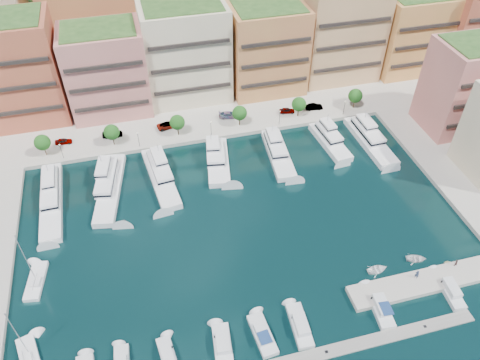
# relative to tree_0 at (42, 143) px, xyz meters

# --- Properties ---
(ground) EXTENTS (400.00, 400.00, 0.00)m
(ground) POSITION_rel_tree_0_xyz_m (40.00, -33.50, -4.74)
(ground) COLOR black
(ground) RESTS_ON ground
(north_quay) EXTENTS (220.00, 64.00, 2.00)m
(north_quay) POSITION_rel_tree_0_xyz_m (40.00, 28.50, -4.74)
(north_quay) COLOR #9E998E
(north_quay) RESTS_ON ground
(hillside) EXTENTS (240.00, 40.00, 58.00)m
(hillside) POSITION_rel_tree_0_xyz_m (40.00, 76.50, -4.74)
(hillside) COLOR #173314
(hillside) RESTS_ON ground
(finger_pier) EXTENTS (32.00, 5.00, 2.00)m
(finger_pier) POSITION_rel_tree_0_xyz_m (70.00, -55.50, -4.74)
(finger_pier) COLOR #9E998E
(finger_pier) RESTS_ON ground
(apartment_1) EXTENTS (20.00, 16.50, 26.80)m
(apartment_1) POSITION_rel_tree_0_xyz_m (-4.00, 18.49, 9.57)
(apartment_1) COLOR #B04E3A
(apartment_1) RESTS_ON north_quay
(apartment_2) EXTENTS (20.00, 15.50, 22.80)m
(apartment_2) POSITION_rel_tree_0_xyz_m (17.00, 16.49, 7.57)
(apartment_2) COLOR tan
(apartment_2) RESTS_ON north_quay
(apartment_3) EXTENTS (22.00, 16.50, 25.80)m
(apartment_3) POSITION_rel_tree_0_xyz_m (38.00, 18.49, 9.07)
(apartment_3) COLOR beige
(apartment_3) RESTS_ON north_quay
(apartment_4) EXTENTS (20.00, 15.50, 23.80)m
(apartment_4) POSITION_rel_tree_0_xyz_m (60.00, 16.49, 8.07)
(apartment_4) COLOR #C18C48
(apartment_4) RESTS_ON north_quay
(apartment_5) EXTENTS (22.00, 16.50, 26.80)m
(apartment_5) POSITION_rel_tree_0_xyz_m (82.00, 18.49, 9.57)
(apartment_5) COLOR #DEA975
(apartment_5) RESTS_ON north_quay
(apartment_6) EXTENTS (20.00, 15.50, 22.80)m
(apartment_6) POSITION_rel_tree_0_xyz_m (104.00, 16.49, 7.57)
(apartment_6) COLOR #E29752
(apartment_6) RESTS_ON north_quay
(apartment_7) EXTENTS (22.00, 16.50, 24.80)m
(apartment_7) POSITION_rel_tree_0_xyz_m (124.00, 14.49, 8.57)
(apartment_7) COLOR #B04E3A
(apartment_7) RESTS_ON north_quay
(apartment_east_a) EXTENTS (18.00, 14.50, 22.80)m
(apartment_east_a) POSITION_rel_tree_0_xyz_m (102.00, -13.51, 7.57)
(apartment_east_a) COLOR tan
(apartment_east_a) RESTS_ON east_quay
(backblock_1) EXTENTS (26.00, 18.00, 30.00)m
(backblock_1) POSITION_rel_tree_0_xyz_m (15.00, 40.50, 11.26)
(backblock_1) COLOR #C18C48
(backblock_1) RESTS_ON north_quay
(backblock_2) EXTENTS (26.00, 18.00, 30.00)m
(backblock_2) POSITION_rel_tree_0_xyz_m (45.00, 40.50, 11.26)
(backblock_2) COLOR #DEA975
(backblock_2) RESTS_ON north_quay
(tree_0) EXTENTS (3.80, 3.80, 5.65)m
(tree_0) POSITION_rel_tree_0_xyz_m (0.00, 0.00, 0.00)
(tree_0) COLOR #473323
(tree_0) RESTS_ON north_quay
(tree_1) EXTENTS (3.80, 3.80, 5.65)m
(tree_1) POSITION_rel_tree_0_xyz_m (16.00, 0.00, 0.00)
(tree_1) COLOR #473323
(tree_1) RESTS_ON north_quay
(tree_2) EXTENTS (3.80, 3.80, 5.65)m
(tree_2) POSITION_rel_tree_0_xyz_m (32.00, 0.00, 0.00)
(tree_2) COLOR #473323
(tree_2) RESTS_ON north_quay
(tree_3) EXTENTS (3.80, 3.80, 5.65)m
(tree_3) POSITION_rel_tree_0_xyz_m (48.00, 0.00, 0.00)
(tree_3) COLOR #473323
(tree_3) RESTS_ON north_quay
(tree_4) EXTENTS (3.80, 3.80, 5.65)m
(tree_4) POSITION_rel_tree_0_xyz_m (64.00, 0.00, 0.00)
(tree_4) COLOR #473323
(tree_4) RESTS_ON north_quay
(tree_5) EXTENTS (3.80, 3.80, 5.65)m
(tree_5) POSITION_rel_tree_0_xyz_m (80.00, 0.00, 0.00)
(tree_5) COLOR #473323
(tree_5) RESTS_ON north_quay
(lamppost_0) EXTENTS (0.30, 0.30, 4.20)m
(lamppost_0) POSITION_rel_tree_0_xyz_m (4.00, -2.30, -0.92)
(lamppost_0) COLOR black
(lamppost_0) RESTS_ON north_quay
(lamppost_1) EXTENTS (0.30, 0.30, 4.20)m
(lamppost_1) POSITION_rel_tree_0_xyz_m (22.00, -2.30, -0.92)
(lamppost_1) COLOR black
(lamppost_1) RESTS_ON north_quay
(lamppost_2) EXTENTS (0.30, 0.30, 4.20)m
(lamppost_2) POSITION_rel_tree_0_xyz_m (40.00, -2.30, -0.92)
(lamppost_2) COLOR black
(lamppost_2) RESTS_ON north_quay
(lamppost_3) EXTENTS (0.30, 0.30, 4.20)m
(lamppost_3) POSITION_rel_tree_0_xyz_m (58.00, -2.30, -0.92)
(lamppost_3) COLOR black
(lamppost_3) RESTS_ON north_quay
(lamppost_4) EXTENTS (0.30, 0.30, 4.20)m
(lamppost_4) POSITION_rel_tree_0_xyz_m (76.00, -2.30, -0.92)
(lamppost_4) COLOR black
(lamppost_4) RESTS_ON north_quay
(yacht_0) EXTENTS (4.81, 24.01, 7.30)m
(yacht_0) POSITION_rel_tree_0_xyz_m (1.56, -15.45, -3.53)
(yacht_0) COLOR white
(yacht_0) RESTS_ON ground
(yacht_1) EXTENTS (8.54, 22.86, 7.30)m
(yacht_1) POSITION_rel_tree_0_xyz_m (14.07, -14.83, -3.65)
(yacht_1) COLOR white
(yacht_1) RESTS_ON ground
(yacht_2) EXTENTS (6.74, 21.32, 7.30)m
(yacht_2) POSITION_rel_tree_0_xyz_m (25.48, -14.10, -3.53)
(yacht_2) COLOR white
(yacht_2) RESTS_ON ground
(yacht_3) EXTENTS (7.62, 17.15, 7.30)m
(yacht_3) POSITION_rel_tree_0_xyz_m (39.34, -12.09, -3.53)
(yacht_3) COLOR white
(yacht_3) RESTS_ON ground
(yacht_4) EXTENTS (6.16, 18.78, 7.30)m
(yacht_4) POSITION_rel_tree_0_xyz_m (54.07, -13.00, -3.65)
(yacht_4) COLOR white
(yacht_4) RESTS_ON ground
(yacht_5) EXTENTS (5.67, 16.01, 7.30)m
(yacht_5) POSITION_rel_tree_0_xyz_m (68.08, -11.69, -3.53)
(yacht_5) COLOR white
(yacht_5) RESTS_ON ground
(yacht_6) EXTENTS (5.50, 20.29, 7.30)m
(yacht_6) POSITION_rel_tree_0_xyz_m (77.95, -13.74, -3.53)
(yacht_6) COLOR white
(yacht_6) RESTS_ON ground
(cruiser_2) EXTENTS (3.22, 7.52, 2.55)m
(cruiser_2) POSITION_rel_tree_0_xyz_m (20.93, -58.08, -4.20)
(cruiser_2) COLOR silver
(cruiser_2) RESTS_ON ground
(cruiser_3) EXTENTS (3.60, 7.56, 2.55)m
(cruiser_3) POSITION_rel_tree_0_xyz_m (29.87, -58.08, -4.20)
(cruiser_3) COLOR silver
(cruiser_3) RESTS_ON ground
(cruiser_4) EXTENTS (3.45, 8.15, 2.66)m
(cruiser_4) POSITION_rel_tree_0_xyz_m (36.75, -58.11, -4.17)
(cruiser_4) COLOR silver
(cruiser_4) RESTS_ON ground
(cruiser_5) EXTENTS (3.25, 8.54, 2.55)m
(cruiser_5) POSITION_rel_tree_0_xyz_m (43.36, -58.09, -4.20)
(cruiser_5) COLOR silver
(cruiser_5) RESTS_ON ground
(cruiser_7) EXTENTS (3.53, 9.08, 2.66)m
(cruiser_7) POSITION_rel_tree_0_xyz_m (58.22, -58.12, -4.17)
(cruiser_7) COLOR silver
(cruiser_7) RESTS_ON ground
(cruiser_9) EXTENTS (3.22, 8.75, 2.55)m
(cruiser_9) POSITION_rel_tree_0_xyz_m (72.08, -58.09, -4.20)
(cruiser_9) COLOR silver
(cruiser_9) RESTS_ON ground
(sailboat_1) EXTENTS (4.11, 8.87, 13.20)m
(sailboat_1) POSITION_rel_tree_0_xyz_m (-0.58, -37.06, -4.43)
(sailboat_1) COLOR white
(sailboat_1) RESTS_ON ground
(sailboat_0) EXTENTS (4.79, 8.45, 13.20)m
(sailboat_0) POSITION_rel_tree_0_xyz_m (-0.77, -52.28, -4.43)
(sailboat_0) COLOR white
(sailboat_0) RESTS_ON ground
(tender_3) EXTENTS (1.63, 1.48, 0.74)m
(tender_3) POSITION_rel_tree_0_xyz_m (75.43, -52.50, -4.37)
(tender_3) COLOR beige
(tender_3) RESTS_ON ground
(tender_0) EXTENTS (4.14, 3.04, 0.83)m
(tender_0) POSITION_rel_tree_0_xyz_m (61.59, -50.67, -4.33)
(tender_0) COLOR white
(tender_0) RESTS_ON ground
(tender_2) EXTENTS (4.55, 3.79, 0.81)m
(tender_2) POSITION_rel_tree_0_xyz_m (70.04, -50.26, -4.34)
(tender_2) COLOR silver
(tender_2) RESTS_ON ground
(car_0) EXTENTS (4.13, 1.85, 1.38)m
(car_0) POSITION_rel_tree_0_xyz_m (4.00, 3.56, -3.05)
(car_0) COLOR gray
(car_0) RESTS_ON north_quay
(car_1) EXTENTS (4.97, 1.99, 1.61)m
(car_1) POSITION_rel_tree_0_xyz_m (15.83, 3.41, -2.94)
(car_1) COLOR gray
(car_1) RESTS_ON north_quay
(car_2) EXTENTS (5.94, 3.59, 1.54)m
(car_2) POSITION_rel_tree_0_xyz_m (29.86, 3.71, -2.97)
(car_2) COLOR gray
(car_2) RESTS_ON north_quay
(car_3) EXTENTS (5.81, 3.30, 1.59)m
(car_3) POSITION_rel_tree_0_xyz_m (46.21, 4.07, -2.95)
(car_3) COLOR gray
(car_3) RESTS_ON north_quay
(car_4) EXTENTS (4.32, 2.37, 1.39)m
(car_4) POSITION_rel_tree_0_xyz_m (61.71, 2.28, -3.05)
(car_4) COLOR gray
(car_4) RESTS_ON north_quay
(car_5) EXTENTS (4.84, 2.09, 1.55)m
(car_5) POSITION_rel_tree_0_xyz_m (69.32, 2.00, -2.97)
(car_5) COLOR gray
(car_5) RESTS_ON north_quay
(person_0) EXTENTS (0.80, 0.85, 1.96)m
(person_0) POSITION_rel_tree_0_xyz_m (67.27, -54.49, -2.76)
(person_0) COLOR #293652
(person_0) RESTS_ON finger_pier
(person_1) EXTENTS (0.79, 0.64, 1.53)m
(person_1) POSITION_rel_tree_0_xyz_m (75.85, -53.84, -2.98)
(person_1) COLOR brown
(person_1) RESTS_ON finger_pier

